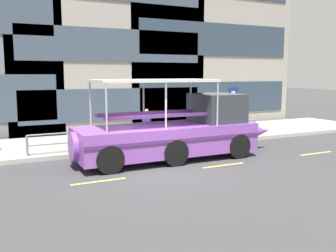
{
  "coord_description": "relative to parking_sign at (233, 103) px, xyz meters",
  "views": [
    {
      "loc": [
        -5.52,
        -12.03,
        3.44
      ],
      "look_at": [
        1.13,
        1.51,
        1.3
      ],
      "focal_mm": 39.99,
      "sensor_mm": 36.0,
      "label": 1
    }
  ],
  "objects": [
    {
      "name": "ground_plane",
      "position": [
        -6.07,
        -3.93,
        -1.9
      ],
      "size": [
        120.0,
        120.0,
        0.0
      ],
      "primitive_type": "plane",
      "color": "#3D3D3F"
    },
    {
      "name": "pedestrian_mid_left",
      "position": [
        -4.43,
        1.04,
        -0.82
      ],
      "size": [
        0.41,
        0.26,
        1.5
      ],
      "color": "#1E2338",
      "rests_on": "sidewalk"
    },
    {
      "name": "curb_guardrail",
      "position": [
        -4.56,
        -0.48,
        -1.15
      ],
      "size": [
        11.36,
        0.09,
        0.85
      ],
      "color": "gray",
      "rests_on": "sidewalk"
    },
    {
      "name": "sidewalk",
      "position": [
        -6.07,
        1.67,
        -1.81
      ],
      "size": [
        32.0,
        4.8,
        0.18
      ],
      "primitive_type": "cube",
      "color": "#99968E",
      "rests_on": "ground_plane"
    },
    {
      "name": "curb_edge",
      "position": [
        -6.07,
        -0.82,
        -1.81
      ],
      "size": [
        32.0,
        0.18,
        0.18
      ],
      "primitive_type": "cube",
      "color": "#B2ADA3",
      "rests_on": "ground_plane"
    },
    {
      "name": "lane_centreline",
      "position": [
        -6.07,
        -4.58,
        -1.9
      ],
      "size": [
        25.8,
        0.12,
        0.01
      ],
      "color": "#DBD64C",
      "rests_on": "ground_plane"
    },
    {
      "name": "pedestrian_near_bow",
      "position": [
        -1.41,
        0.37,
        -0.71
      ],
      "size": [
        0.43,
        0.31,
        1.67
      ],
      "color": "#1E2338",
      "rests_on": "sidewalk"
    },
    {
      "name": "parking_sign",
      "position": [
        0.0,
        0.0,
        0.0
      ],
      "size": [
        0.6,
        0.12,
        2.53
      ],
      "color": "#4C4F54",
      "rests_on": "sidewalk"
    },
    {
      "name": "duck_tour_boat",
      "position": [
        -4.61,
        -2.75,
        -0.82
      ],
      "size": [
        9.03,
        2.49,
        3.2
      ],
      "color": "purple",
      "rests_on": "ground_plane"
    }
  ]
}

